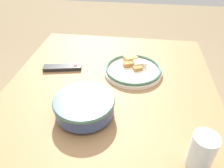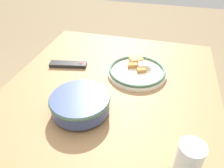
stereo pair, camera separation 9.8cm
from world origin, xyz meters
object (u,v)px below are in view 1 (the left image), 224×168
object	(u,v)px
noodle_bowl	(84,106)
food_plate	(133,69)
drinking_glass	(202,151)
tv_remote	(63,68)

from	to	relation	value
noodle_bowl	food_plate	bearing A→B (deg)	-27.72
food_plate	drinking_glass	size ratio (longest dim) A/B	2.29
noodle_bowl	tv_remote	xyz separation A→B (m)	(0.31, 0.20, -0.04)
tv_remote	drinking_glass	bearing A→B (deg)	39.62
noodle_bowl	tv_remote	size ratio (longest dim) A/B	1.19
noodle_bowl	drinking_glass	bearing A→B (deg)	-112.95
tv_remote	drinking_glass	world-z (taller)	drinking_glass
food_plate	drinking_glass	bearing A→B (deg)	-155.26
noodle_bowl	drinking_glass	distance (m)	0.45
noodle_bowl	food_plate	distance (m)	0.38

